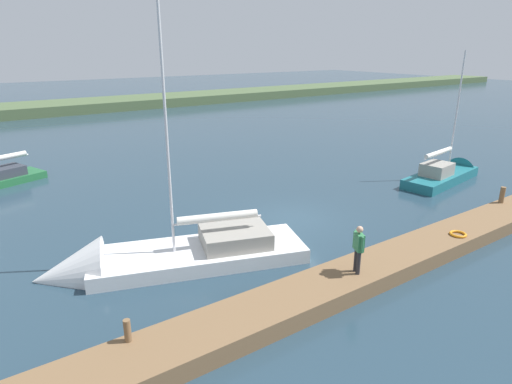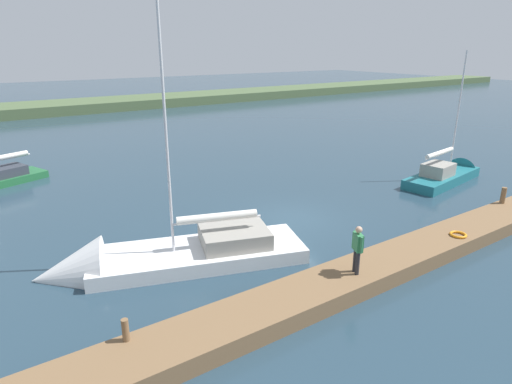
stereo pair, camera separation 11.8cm
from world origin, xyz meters
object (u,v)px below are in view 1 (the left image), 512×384
object	(u,v)px
mooring_post_near	(502,195)
life_ring_buoy	(458,234)
sailboat_far_left	(449,176)
person_on_dock	(358,246)
mooring_post_far	(127,331)
sailboat_outer_mooring	(152,264)

from	to	relation	value
mooring_post_near	life_ring_buoy	distance (m)	5.40
sailboat_far_left	person_on_dock	bearing A→B (deg)	-166.70
mooring_post_far	sailboat_far_left	distance (m)	22.40
mooring_post_near	life_ring_buoy	xyz separation A→B (m)	(5.29, 1.02, -0.34)
sailboat_outer_mooring	person_on_dock	size ratio (longest dim) A/B	7.32
life_ring_buoy	sailboat_far_left	distance (m)	10.56
mooring_post_far	life_ring_buoy	size ratio (longest dim) A/B	0.95
life_ring_buoy	sailboat_outer_mooring	bearing A→B (deg)	-26.86
mooring_post_near	mooring_post_far	distance (m)	18.41
life_ring_buoy	sailboat_far_left	size ratio (longest dim) A/B	0.08
mooring_post_far	sailboat_far_left	xyz separation A→B (m)	(-21.85, -4.91, -0.71)
mooring_post_near	sailboat_far_left	xyz separation A→B (m)	(-3.43, -4.91, -0.79)
sailboat_outer_mooring	sailboat_far_left	xyz separation A→B (m)	(-19.50, -0.47, 0.04)
life_ring_buoy	mooring_post_far	bearing A→B (deg)	-4.46
mooring_post_near	life_ring_buoy	size ratio (longest dim) A/B	1.20
mooring_post_far	life_ring_buoy	distance (m)	13.17
mooring_post_near	sailboat_outer_mooring	size ratio (longest dim) A/B	0.06
mooring_post_far	person_on_dock	xyz separation A→B (m)	(-7.50, 0.83, 0.65)
mooring_post_far	life_ring_buoy	xyz separation A→B (m)	(-13.13, 1.02, -0.26)
life_ring_buoy	sailboat_far_left	world-z (taller)	sailboat_far_left
mooring_post_near	sailboat_outer_mooring	world-z (taller)	sailboat_outer_mooring
sailboat_far_left	life_ring_buoy	bearing A→B (deg)	-154.27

